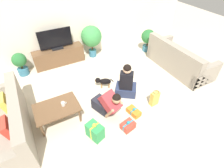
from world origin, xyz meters
name	(u,v)px	position (x,y,z in m)	size (l,w,h in m)	color
ground_plane	(116,102)	(0.00, 0.00, 0.00)	(16.00, 16.00, 0.00)	beige
wall_back	(74,17)	(0.00, 2.63, 1.30)	(8.40, 0.06, 2.60)	silver
sofa_left	(6,126)	(-2.39, 0.21, 0.30)	(0.92, 2.02, 0.85)	gray
sofa_right	(179,60)	(2.39, 0.38, 0.30)	(0.92, 2.02, 0.85)	gray
coffee_table	(57,109)	(-1.39, 0.12, 0.36)	(0.92, 0.65, 0.40)	brown
tv_console	(59,56)	(-0.74, 2.37, 0.27)	(1.53, 0.38, 0.54)	brown
tv	(56,40)	(-0.74, 2.37, 0.81)	(0.97, 0.20, 0.62)	black
potted_plant_back_left	(20,63)	(-1.86, 2.32, 0.40)	(0.39, 0.39, 0.69)	#336B84
potted_plant_back_right	(91,37)	(0.38, 2.32, 0.69)	(0.67, 0.67, 1.05)	#336B84
potted_plant_corner_right	(148,38)	(2.24, 1.74, 0.48)	(0.47, 0.47, 0.78)	#336B84
person_kneeling	(107,103)	(-0.35, -0.22, 0.33)	(0.54, 0.79, 0.75)	#23232D
person_sitting	(126,83)	(0.36, 0.14, 0.35)	(0.66, 0.63, 0.93)	#283351
dog	(103,81)	(-0.03, 0.66, 0.19)	(0.47, 0.29, 0.30)	black
gift_box_a	(128,126)	(-0.17, -0.81, 0.08)	(0.32, 0.27, 0.22)	red
gift_box_b	(95,131)	(-0.86, -0.66, 0.17)	(0.33, 0.40, 0.40)	#2D934C
gift_box_c	(134,112)	(0.17, -0.53, 0.07)	(0.24, 0.36, 0.18)	orange
gift_bag_a	(155,98)	(0.77, -0.50, 0.19)	(0.22, 0.14, 0.40)	#E5B74C
mug	(63,104)	(-1.24, 0.10, 0.45)	(0.12, 0.08, 0.09)	silver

